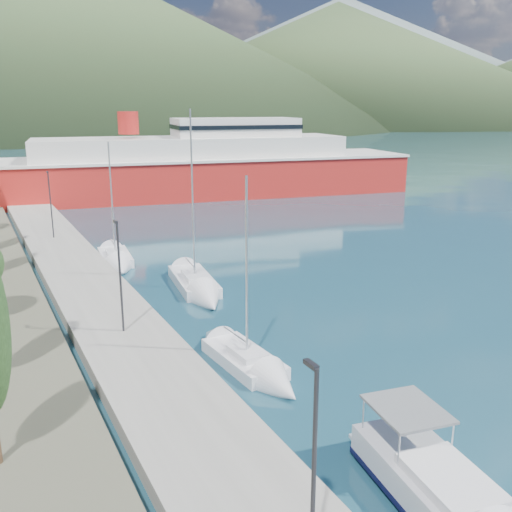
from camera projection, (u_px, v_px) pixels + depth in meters
ground at (41, 163)px, 127.78m from camera, size 1400.00×1400.00×0.00m
quay at (77, 273)px, 42.90m from camera, size 5.00×88.00×0.80m
hills_far at (111, 40)px, 597.65m from camera, size 1480.00×900.00×180.00m
hills_near at (140, 47)px, 375.38m from camera, size 1010.00×520.00×115.00m
lamp_posts at (110, 263)px, 31.95m from camera, size 0.15×44.64×6.06m
sailboat_near at (262, 373)px, 27.23m from camera, size 2.64×7.38×10.42m
sailboat_mid at (201, 291)px, 38.99m from camera, size 3.73×9.56×13.40m
sailboat_far at (118, 263)px, 45.92m from camera, size 3.13×7.54×10.77m
ferry at (194, 169)px, 81.20m from camera, size 63.84×23.29×12.42m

